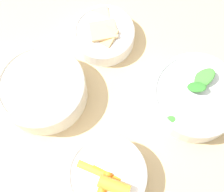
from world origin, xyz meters
TOP-DOWN VIEW (x-y plane):
  - ground_plane at (0.00, 0.00)m, footprint 10.00×10.00m
  - dining_table at (0.00, 0.00)m, footprint 1.34×0.91m
  - bowl_carrots at (-0.23, 0.15)m, footprint 0.15×0.15m
  - bowl_greens at (-0.23, -0.10)m, footprint 0.19×0.19m
  - bowl_beans_hotdog at (-0.01, 0.13)m, footprint 0.18×0.18m
  - bowl_cookies at (0.01, -0.06)m, footprint 0.14×0.14m

SIDE VIEW (x-z plane):
  - ground_plane at x=0.00m, z-range 0.00..0.00m
  - dining_table at x=0.00m, z-range 0.27..1.00m
  - bowl_cookies at x=0.01m, z-range 0.73..0.78m
  - bowl_greens at x=-0.23m, z-range 0.72..0.80m
  - bowl_beans_hotdog at x=-0.01m, z-range 0.73..0.80m
  - bowl_carrots at x=-0.23m, z-range 0.73..0.81m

